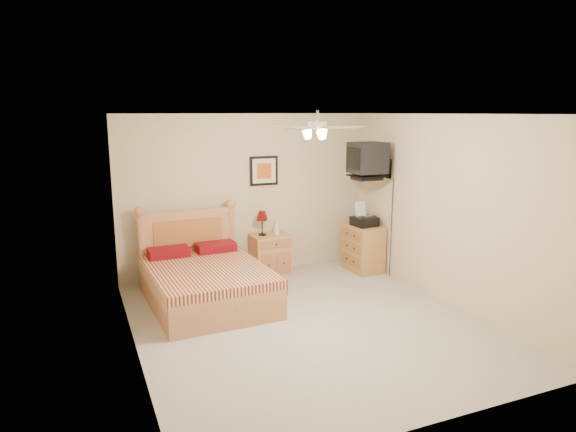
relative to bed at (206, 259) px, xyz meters
name	(u,v)px	position (x,y,z in m)	size (l,w,h in m)	color
floor	(308,324)	(0.96, -1.12, -0.62)	(4.50, 4.50, 0.00)	#A39E93
ceiling	(310,114)	(0.96, -1.12, 1.88)	(4.00, 4.50, 0.04)	white
wall_back	(247,195)	(0.96, 1.13, 0.63)	(4.00, 0.04, 2.50)	#C8B594
wall_front	(433,281)	(0.96, -3.37, 0.63)	(4.00, 0.04, 2.50)	#C8B594
wall_left	(131,240)	(-1.04, -1.12, 0.63)	(0.04, 4.50, 2.50)	#C8B594
wall_right	(446,211)	(2.96, -1.12, 0.63)	(0.04, 4.50, 2.50)	#C8B594
bed	(206,259)	(0.00, 0.00, 0.00)	(1.45, 1.91, 1.23)	#AA6B41
nightstand	(271,254)	(1.24, 0.88, -0.30)	(0.59, 0.44, 0.64)	#B17A48
table_lamp	(262,223)	(1.12, 0.92, 0.21)	(0.21, 0.21, 0.39)	#510803
lotion_bottle	(277,228)	(1.33, 0.84, 0.14)	(0.09, 0.09, 0.23)	silver
framed_picture	(264,171)	(1.23, 1.11, 1.00)	(0.46, 0.04, 0.46)	black
dresser	(363,248)	(2.69, 0.48, -0.24)	(0.44, 0.64, 0.75)	#A8713A
fax_machine	(365,214)	(2.66, 0.42, 0.32)	(0.35, 0.37, 0.37)	black
magazine_lower	(353,221)	(2.64, 0.73, 0.15)	(0.19, 0.26, 0.02)	beige
magazine_upper	(355,220)	(2.67, 0.72, 0.17)	(0.19, 0.25, 0.02)	gray
wall_tv	(376,160)	(2.71, 0.22, 1.19)	(0.56, 0.46, 0.58)	black
ceiling_fan	(317,127)	(0.96, -1.32, 1.74)	(1.14, 1.14, 0.28)	white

